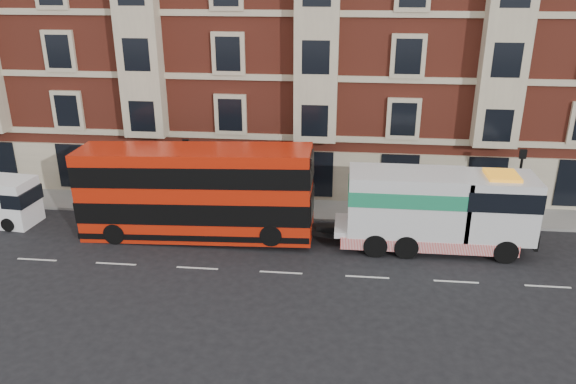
{
  "coord_description": "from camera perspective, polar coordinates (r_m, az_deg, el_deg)",
  "views": [
    {
      "loc": [
        2.74,
        -22.85,
        13.05
      ],
      "look_at": [
        -0.09,
        4.0,
        2.48
      ],
      "focal_mm": 35.0,
      "sensor_mm": 36.0,
      "label": 1
    }
  ],
  "objects": [
    {
      "name": "lamp_post_west",
      "position": [
        32.06,
        -10.15,
        2.15
      ],
      "size": [
        0.35,
        0.15,
        4.35
      ],
      "color": "black",
      "rests_on": "sidewalk"
    },
    {
      "name": "double_decker_bus",
      "position": [
        29.21,
        -9.37,
        0.06
      ],
      "size": [
        12.0,
        2.76,
        4.86
      ],
      "color": "red",
      "rests_on": "ground"
    },
    {
      "name": "tow_truck",
      "position": [
        28.74,
        14.59,
        -1.7
      ],
      "size": [
        9.61,
        2.84,
        4.01
      ],
      "color": "silver",
      "rests_on": "ground"
    },
    {
      "name": "victorian_terrace",
      "position": [
        38.04,
        2.75,
        16.85
      ],
      "size": [
        45.0,
        12.0,
        20.4
      ],
      "color": "maroon",
      "rests_on": "ground"
    },
    {
      "name": "pedestrian",
      "position": [
        34.26,
        -9.78,
        0.45
      ],
      "size": [
        0.68,
        0.5,
        1.7
      ],
      "primitive_type": "imported",
      "rotation": [
        0.0,
        0.0,
        -0.16
      ],
      "color": "black",
      "rests_on": "sidewalk"
    },
    {
      "name": "sidewalk",
      "position": [
        33.12,
        0.79,
        -1.69
      ],
      "size": [
        90.0,
        3.0,
        0.15
      ],
      "primitive_type": "cube",
      "color": "slate",
      "rests_on": "ground"
    },
    {
      "name": "lamp_post_east",
      "position": [
        32.21,
        22.37,
        0.92
      ],
      "size": [
        0.35,
        0.15,
        4.35
      ],
      "color": "black",
      "rests_on": "sidewalk"
    },
    {
      "name": "ground",
      "position": [
        26.46,
        -0.72,
        -8.18
      ],
      "size": [
        120.0,
        120.0,
        0.0
      ],
      "primitive_type": "plane",
      "color": "black",
      "rests_on": "ground"
    }
  ]
}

